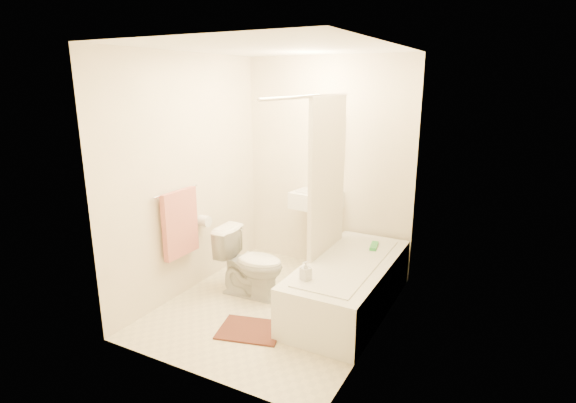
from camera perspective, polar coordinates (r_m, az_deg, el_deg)
The scene contains 17 objects.
floor at distance 4.50m, azimuth -1.53°, elevation -13.13°, with size 2.40×2.40×0.00m, color beige.
ceiling at distance 3.98m, azimuth -1.79°, elevation 18.98°, with size 2.40×2.40×0.00m, color white.
wall_back at distance 5.13m, azimuth 5.00°, elevation 4.59°, with size 2.00×0.02×2.40m, color beige.
wall_left at distance 4.64m, azimuth -12.46°, elevation 3.18°, with size 0.02×2.40×2.40m, color beige.
wall_right at distance 3.70m, azimuth 11.95°, elevation 0.22°, with size 0.02×2.40×2.40m, color beige.
mirror at distance 5.07m, azimuth 4.98°, elevation 7.89°, with size 0.40×0.03×0.55m, color white.
curtain_rod at distance 3.92m, azimuth 2.92°, elevation 13.18°, with size 0.03×0.03×1.70m, color silver.
shower_curtain at distance 4.38m, azimuth 5.01°, elevation 3.05°, with size 0.04×0.80×1.55m, color silver.
towel_bar at distance 4.46m, azimuth -14.06°, elevation 1.27°, with size 0.02×0.02×0.60m, color silver.
towel at distance 4.52m, azimuth -13.52°, elevation -2.71°, with size 0.06×0.45×0.66m, color #CC7266.
toilet_paper at distance 4.81m, azimuth -10.57°, elevation -2.46°, with size 0.12×0.12×0.11m, color white.
toilet at distance 4.60m, azimuth -4.74°, elevation -7.79°, with size 0.39×0.70×0.69m, color silver.
sink at distance 5.19m, azimuth 3.67°, elevation -3.24°, with size 0.51×0.41×1.00m, color white, non-canonical shape.
bathtub at distance 4.41m, azimuth 7.70°, elevation -10.49°, with size 0.74×1.69×0.47m, color silver, non-canonical shape.
bath_mat at distance 4.12m, azimuth -4.81°, elevation -15.95°, with size 0.54×0.41×0.02m, color #542821.
soap_bottle at distance 3.87m, azimuth 2.27°, elevation -8.83°, with size 0.08×0.08×0.17m, color silver.
scrub_brush at distance 4.68m, azimuth 10.87°, elevation -5.63°, with size 0.07×0.22×0.04m, color green.
Camera 1 is at (1.97, -3.45, 2.13)m, focal length 28.00 mm.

